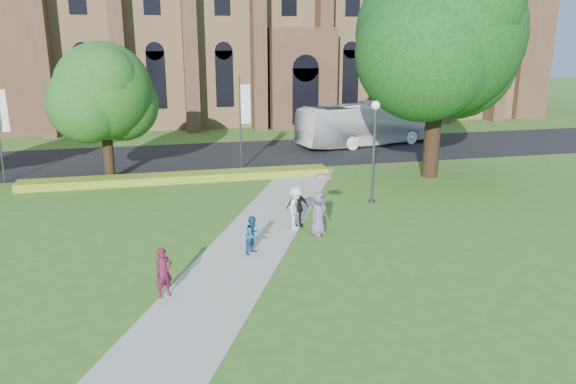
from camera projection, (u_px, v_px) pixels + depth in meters
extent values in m
plane|color=#3F641E|center=(248.00, 264.00, 21.25)|extent=(160.00, 160.00, 0.00)
cube|color=black|center=(204.00, 156.00, 40.02)|extent=(160.00, 10.00, 0.02)
cube|color=#B2B2A8|center=(244.00, 254.00, 22.19)|extent=(15.58, 28.54, 0.04)
cube|color=#A6AF23|center=(179.00, 178.00, 33.15)|extent=(18.00, 1.40, 0.45)
cube|color=brown|center=(281.00, 33.00, 58.64)|extent=(52.00, 16.00, 17.00)
cube|color=brown|center=(9.00, 8.00, 46.26)|extent=(3.50, 3.50, 21.00)
cube|color=brown|center=(532.00, 13.00, 56.80)|extent=(3.50, 3.50, 21.00)
cube|color=brown|center=(302.00, 79.00, 51.28)|extent=(6.00, 2.50, 9.00)
cylinder|color=#38383D|center=(373.00, 157.00, 28.32)|extent=(0.14, 0.14, 4.80)
sphere|color=white|center=(376.00, 105.00, 27.61)|extent=(0.44, 0.44, 0.44)
cylinder|color=#38383D|center=(372.00, 201.00, 28.95)|extent=(0.36, 0.36, 0.15)
cylinder|color=#332114|center=(433.00, 123.00, 33.48)|extent=(0.96, 0.96, 6.60)
sphere|color=#0E3510|center=(439.00, 34.00, 32.10)|extent=(9.60, 9.60, 9.60)
cylinder|color=#332114|center=(108.00, 146.00, 33.01)|extent=(0.60, 0.60, 4.12)
sphere|color=#204615|center=(103.00, 91.00, 32.15)|extent=(5.60, 5.60, 5.60)
cylinder|color=#38383D|center=(240.00, 124.00, 35.14)|extent=(0.10, 0.10, 6.00)
cube|color=white|center=(246.00, 104.00, 34.89)|extent=(0.60, 0.02, 2.40)
cube|color=white|center=(2.00, 111.00, 31.88)|extent=(0.60, 0.02, 2.40)
imported|color=silver|center=(369.00, 124.00, 43.70)|extent=(12.26, 5.45, 3.33)
imported|color=#55132C|center=(164.00, 273.00, 18.31)|extent=(0.73, 0.63, 1.68)
imported|color=navy|center=(253.00, 235.00, 21.98)|extent=(0.94, 0.93, 1.53)
imported|color=silver|center=(296.00, 208.00, 24.68)|extent=(1.19, 1.44, 1.93)
imported|color=black|center=(297.00, 207.00, 25.04)|extent=(1.09, 0.56, 1.78)
imported|color=slate|center=(319.00, 213.00, 24.03)|extent=(1.11, 1.03, 1.90)
imported|color=#C58B97|center=(323.00, 183.00, 23.81)|extent=(1.02, 1.02, 0.70)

